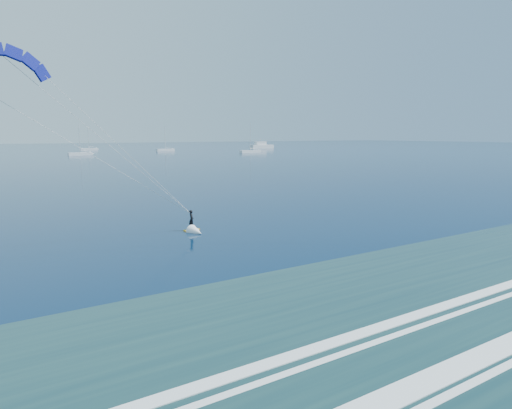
{
  "coord_description": "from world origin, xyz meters",
  "views": [
    {
      "loc": [
        -22.55,
        -3.59,
        8.54
      ],
      "look_at": [
        -3.05,
        26.54,
        2.97
      ],
      "focal_mm": 32.0,
      "sensor_mm": 36.0,
      "label": 1
    }
  ],
  "objects_px": {
    "sailboat_2": "(80,154)",
    "sailboat_4": "(165,150)",
    "motor_yacht": "(262,146)",
    "kitesurfer_rig": "(103,141)",
    "sailboat_3": "(89,149)",
    "sailboat_5": "(250,151)"
  },
  "relations": [
    {
      "from": "sailboat_2",
      "to": "sailboat_4",
      "type": "distance_m",
      "value": 51.88
    },
    {
      "from": "motor_yacht",
      "to": "sailboat_4",
      "type": "relative_size",
      "value": 1.19
    },
    {
      "from": "kitesurfer_rig",
      "to": "sailboat_3",
      "type": "xyz_separation_m",
      "value": [
        47.46,
        212.35,
        -7.36
      ]
    },
    {
      "from": "motor_yacht",
      "to": "sailboat_3",
      "type": "distance_m",
      "value": 96.72
    },
    {
      "from": "sailboat_5",
      "to": "motor_yacht",
      "type": "bearing_deg",
      "value": 51.79
    },
    {
      "from": "sailboat_3",
      "to": "sailboat_4",
      "type": "height_order",
      "value": "sailboat_4"
    },
    {
      "from": "sailboat_3",
      "to": "sailboat_5",
      "type": "height_order",
      "value": "sailboat_5"
    },
    {
      "from": "kitesurfer_rig",
      "to": "sailboat_5",
      "type": "relative_size",
      "value": 1.45
    },
    {
      "from": "sailboat_2",
      "to": "sailboat_5",
      "type": "distance_m",
      "value": 72.85
    },
    {
      "from": "sailboat_3",
      "to": "sailboat_4",
      "type": "relative_size",
      "value": 0.95
    },
    {
      "from": "kitesurfer_rig",
      "to": "sailboat_2",
      "type": "bearing_deg",
      "value": 78.71
    },
    {
      "from": "sailboat_5",
      "to": "sailboat_3",
      "type": "bearing_deg",
      "value": 128.21
    },
    {
      "from": "motor_yacht",
      "to": "sailboat_4",
      "type": "distance_m",
      "value": 66.07
    },
    {
      "from": "kitesurfer_rig",
      "to": "sailboat_3",
      "type": "bearing_deg",
      "value": 77.4
    },
    {
      "from": "sailboat_3",
      "to": "sailboat_5",
      "type": "bearing_deg",
      "value": -51.79
    },
    {
      "from": "motor_yacht",
      "to": "sailboat_3",
      "type": "relative_size",
      "value": 1.26
    },
    {
      "from": "sailboat_2",
      "to": "sailboat_4",
      "type": "relative_size",
      "value": 1.02
    },
    {
      "from": "motor_yacht",
      "to": "sailboat_2",
      "type": "distance_m",
      "value": 116.47
    },
    {
      "from": "motor_yacht",
      "to": "sailboat_5",
      "type": "distance_m",
      "value": 63.7
    },
    {
      "from": "motor_yacht",
      "to": "sailboat_5",
      "type": "bearing_deg",
      "value": -128.21
    },
    {
      "from": "kitesurfer_rig",
      "to": "sailboat_4",
      "type": "bearing_deg",
      "value": 66.95
    },
    {
      "from": "motor_yacht",
      "to": "sailboat_5",
      "type": "height_order",
      "value": "sailboat_5"
    }
  ]
}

